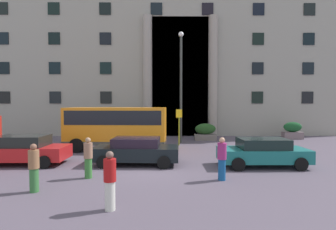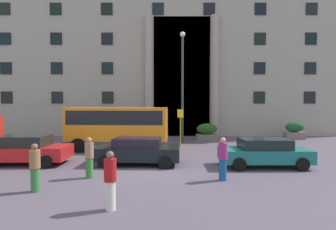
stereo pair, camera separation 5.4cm
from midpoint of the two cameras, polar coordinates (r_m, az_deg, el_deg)
name	(u,v)px [view 2 (the right image)]	position (r m, az deg, el deg)	size (l,w,h in m)	color
ground_plane	(147,171)	(12.77, -4.41, -11.83)	(80.00, 64.00, 0.12)	#524856
office_building_facade	(158,56)	(30.29, -2.01, 12.42)	(35.86, 9.66, 16.68)	gray
orange_minibus	(117,125)	(18.21, -10.74, -2.03)	(6.62, 2.97, 2.83)	orange
bus_stop_sign	(179,123)	(19.70, 2.47, -1.76)	(0.44, 0.08, 2.66)	#919819
hedge_planter_west	(293,131)	(25.66, 25.16, -3.08)	(1.65, 0.73, 1.50)	#705E61
hedge_planter_entrance_right	(92,132)	(23.97, -15.89, -3.44)	(1.95, 0.73, 1.39)	slate
hedge_planter_entrance_left	(142,131)	(23.38, -5.53, -3.40)	(1.41, 0.93, 1.48)	slate
hedge_planter_far_east	(206,132)	(22.85, 8.09, -3.62)	(1.81, 0.82, 1.41)	#6C635E
parked_sedan_far	(262,152)	(14.01, 19.61, -7.45)	(4.25, 2.00, 1.39)	#196766
white_taxi_kerbside	(22,150)	(15.58, -28.58, -6.49)	(4.50, 2.03, 1.47)	red
parked_hatchback_near	(136,151)	(13.76, -6.67, -7.53)	(4.34, 2.19, 1.36)	black
scooter_by_planter	(19,149)	(17.94, -29.08, -6.31)	(1.88, 0.64, 0.89)	black
pedestrian_man_crossing	(88,158)	(11.67, -16.59, -8.70)	(0.36, 0.36, 1.69)	#357230
pedestrian_woman_dark_dress	(33,168)	(10.58, -26.63, -10.00)	(0.36, 0.36, 1.70)	#346E36
pedestrian_child_trailing	(109,180)	(8.11, -12.29, -13.47)	(0.36, 0.36, 1.72)	silver
pedestrian_woman_with_bag	(221,159)	(11.10, 11.47, -9.11)	(0.36, 0.36, 1.73)	#154C88
lamppost_plaza_centre	(181,79)	(21.08, 2.89, 7.58)	(0.40, 0.40, 8.67)	#373A37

